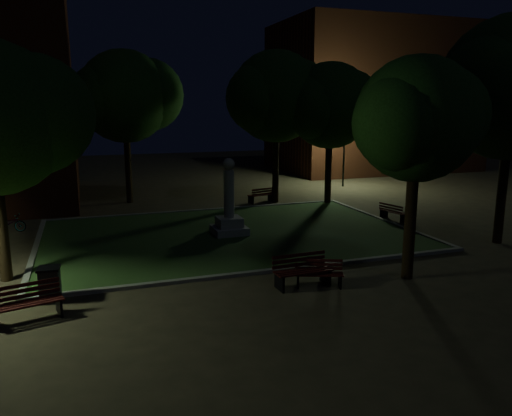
# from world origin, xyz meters

# --- Properties ---
(ground) EXTENTS (80.00, 80.00, 0.00)m
(ground) POSITION_xyz_m (0.00, 0.00, 0.00)
(ground) COLOR #443A27
(lawn) EXTENTS (15.00, 10.00, 0.08)m
(lawn) POSITION_xyz_m (0.00, 2.00, 0.04)
(lawn) COLOR #2D4E1F
(lawn) RESTS_ON ground
(lawn_kerb) EXTENTS (15.40, 10.40, 0.12)m
(lawn_kerb) POSITION_xyz_m (0.00, 2.00, 0.06)
(lawn_kerb) COLOR slate
(lawn_kerb) RESTS_ON ground
(monument) EXTENTS (1.40, 1.40, 3.20)m
(monument) POSITION_xyz_m (0.00, 2.00, 0.96)
(monument) COLOR gray
(monument) RESTS_ON lawn
(building_far) EXTENTS (16.00, 10.00, 12.00)m
(building_far) POSITION_xyz_m (18.00, 20.00, 6.00)
(building_far) COLOR #532512
(building_far) RESTS_ON ground
(tree_north_wl) EXTENTS (6.16, 5.03, 8.39)m
(tree_north_wl) POSITION_xyz_m (-3.19, 10.83, 5.87)
(tree_north_wl) COLOR black
(tree_north_wl) RESTS_ON ground
(tree_north_er) EXTENTS (6.14, 5.01, 8.38)m
(tree_north_er) POSITION_xyz_m (4.64, 8.22, 5.87)
(tree_north_er) COLOR black
(tree_north_er) RESTS_ON ground
(tree_ne) EXTENTS (5.69, 4.64, 7.72)m
(tree_ne) POSITION_xyz_m (7.23, 6.84, 5.39)
(tree_ne) COLOR black
(tree_ne) RESTS_ON ground
(tree_se) EXTENTS (4.65, 3.79, 6.90)m
(tree_se) POSITION_xyz_m (3.95, -5.01, 4.99)
(tree_se) COLOR black
(tree_se) RESTS_ON ground
(lamppost_ne) EXTENTS (1.18, 0.28, 4.21)m
(lamppost_ne) POSITION_xyz_m (10.92, 11.97, 2.97)
(lamppost_ne) COLOR black
(lamppost_ne) RESTS_ON ground
(bench_near_left) EXTENTS (1.80, 0.70, 0.97)m
(bench_near_left) POSITION_xyz_m (0.39, -4.56, 0.46)
(bench_near_left) COLOR black
(bench_near_left) RESTS_ON ground
(bench_near_right) EXTENTS (1.54, 1.01, 0.80)m
(bench_near_right) POSITION_xyz_m (0.88, -4.73, 0.38)
(bench_near_right) COLOR black
(bench_near_right) RESTS_ON ground
(bench_west_near) EXTENTS (1.79, 0.99, 0.93)m
(bench_west_near) POSITION_xyz_m (-7.25, -4.51, 0.44)
(bench_west_near) COLOR black
(bench_west_near) RESTS_ON ground
(bench_right_side) EXTENTS (0.82, 1.52, 0.79)m
(bench_right_side) POSITION_xyz_m (8.19, 2.13, 0.37)
(bench_right_side) COLOR black
(bench_right_side) RESTS_ON ground
(bench_far_side) EXTENTS (1.62, 0.89, 0.85)m
(bench_far_side) POSITION_xyz_m (3.75, 8.38, 0.40)
(bench_far_side) COLOR black
(bench_far_side) RESTS_ON ground
(trash_bin) EXTENTS (0.64, 0.64, 1.00)m
(trash_bin) POSITION_xyz_m (-6.77, -3.38, 0.51)
(trash_bin) COLOR black
(trash_bin) RESTS_ON ground
(bicycle) EXTENTS (1.55, 0.92, 0.77)m
(bicycle) POSITION_xyz_m (-8.90, 5.72, 0.39)
(bicycle) COLOR black
(bicycle) RESTS_ON ground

